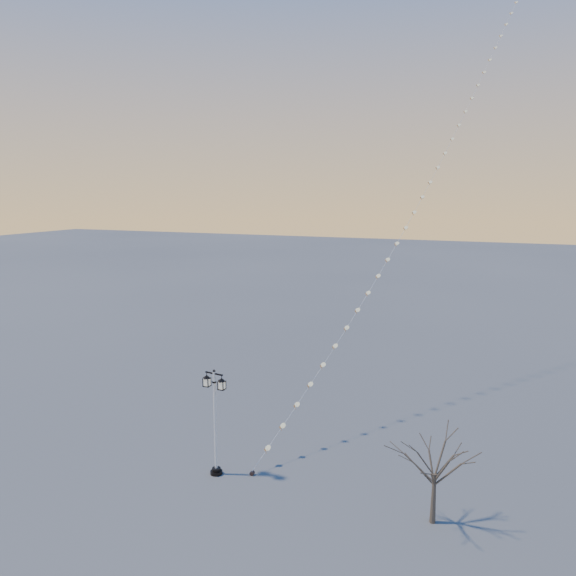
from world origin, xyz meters
The scene contains 4 objects.
ground centered at (0.00, 0.00, 0.00)m, with size 300.00×300.00×0.00m, color #575858.
street_lamp centered at (-2.50, 0.22, 3.18)m, with size 1.45×0.64×5.75m.
bare_tree centered at (8.70, 0.04, 2.97)m, with size 2.58×2.58×4.28m.
kite_train centered at (5.03, 20.96, 17.82)m, with size 12.04×40.88×35.81m.
Camera 1 is at (11.28, -23.69, 14.75)m, focal length 34.78 mm.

